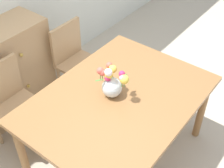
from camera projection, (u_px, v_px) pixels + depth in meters
name	position (u px, v px, depth m)	size (l,w,h in m)	color
ground_plane	(117.00, 154.00, 3.09)	(12.00, 12.00, 0.00)	#B7AD99
dining_table	(118.00, 105.00, 2.64)	(1.57, 1.15, 0.77)	olive
chair_left	(12.00, 101.00, 2.91)	(0.42, 0.42, 0.90)	tan
chair_right	(75.00, 58.00, 3.43)	(0.42, 0.42, 0.90)	tan
flower_vase	(112.00, 83.00, 2.53)	(0.24, 0.27, 0.28)	silver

